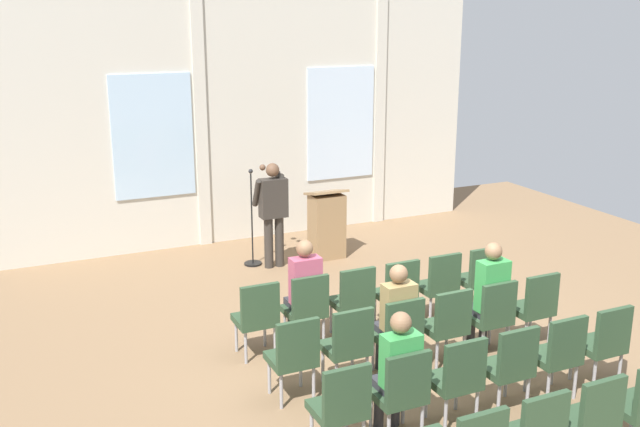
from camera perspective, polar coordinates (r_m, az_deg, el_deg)
ground_plane at (r=8.77m, az=6.90°, el=-11.24°), size 13.86×13.86×0.00m
rear_partition at (r=12.81m, az=-5.28°, el=7.11°), size 8.49×0.14×4.15m
speaker at (r=11.44m, az=-3.66°, el=0.48°), size 0.52×0.69×1.66m
mic_stand at (r=11.72m, az=-5.24°, el=-2.39°), size 0.28×0.28×1.55m
lectern at (r=11.97m, az=0.52°, el=-0.86°), size 0.60×0.48×1.16m
chair_r0_c0 at (r=8.60m, az=-4.89°, el=-7.81°), size 0.46×0.44×0.94m
chair_r0_c1 at (r=8.81m, az=-1.04°, el=-7.16°), size 0.46×0.44×0.94m
audience_r0_c1 at (r=8.80m, az=-1.26°, el=-5.73°), size 0.36×0.39×1.34m
chair_r0_c2 at (r=9.05m, az=2.59°, el=-6.52°), size 0.46×0.44×0.94m
chair_r0_c3 at (r=9.34m, az=6.01°, el=-5.89°), size 0.46×0.44×0.94m
chair_r0_c4 at (r=9.65m, az=9.21°, el=-5.28°), size 0.46×0.44×0.94m
chair_r0_c5 at (r=10.00m, az=12.20°, el=-4.70°), size 0.46×0.44×0.94m
chair_r1_c0 at (r=7.67m, az=-2.04°, el=-10.78°), size 0.46×0.44×0.94m
chair_r1_c1 at (r=7.90m, az=2.20°, el=-9.94°), size 0.46×0.44×0.94m
chair_r1_c2 at (r=8.18m, az=6.14°, el=-9.11°), size 0.46×0.44×0.94m
audience_r1_c2 at (r=8.17m, az=5.88°, el=-7.70°), size 0.36×0.39×1.30m
chair_r1_c3 at (r=8.49m, az=9.80°, el=-8.29°), size 0.46×0.44×0.94m
chair_r1_c4 at (r=8.84m, az=13.17°, el=-7.51°), size 0.46×0.44×0.94m
audience_r1_c4 at (r=8.81m, az=12.95°, el=-5.98°), size 0.36×0.39×1.38m
chair_r1_c5 at (r=9.21m, az=16.27°, el=-6.76°), size 0.46×0.44×0.94m
chair_r2_c0 at (r=6.79m, az=1.65°, el=-14.51°), size 0.46×0.44×0.94m
chair_r2_c1 at (r=7.05m, az=6.32°, el=-13.37°), size 0.46×0.44×0.94m
audience_r2_c1 at (r=7.03m, az=6.01°, el=-11.78°), size 0.36×0.39×1.29m
chair_r2_c2 at (r=7.36m, az=10.59°, el=-12.24°), size 0.46×0.44×0.94m
chair_r2_c3 at (r=7.71m, az=14.45°, el=-11.15°), size 0.46×0.44×0.94m
chair_r2_c4 at (r=8.09m, az=17.95°, el=-10.12°), size 0.46×0.44×0.94m
chair_r2_c5 at (r=8.50m, az=21.10°, el=-9.15°), size 0.46×0.44×0.94m
chair_r3_c3 at (r=7.01m, az=20.22°, el=-14.52°), size 0.46×0.44×0.94m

